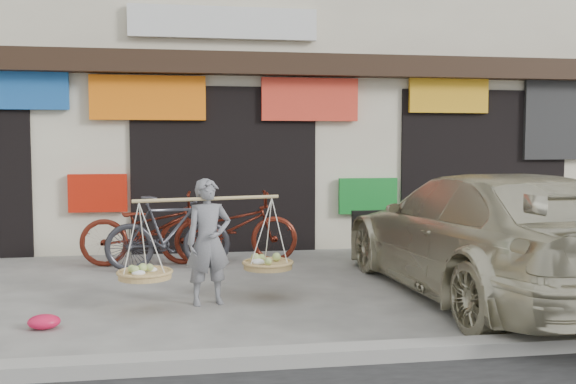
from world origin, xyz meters
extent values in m
plane|color=gray|center=(0.00, 0.00, 0.00)|extent=(70.00, 70.00, 0.00)
cube|color=gray|center=(0.00, -2.00, 0.06)|extent=(70.00, 0.25, 0.12)
cube|color=beige|center=(0.00, 6.50, 3.50)|extent=(14.00, 6.00, 7.00)
cube|color=black|center=(0.00, 3.35, 3.05)|extent=(14.00, 0.35, 0.35)
cube|color=black|center=(0.00, 3.75, 1.35)|extent=(3.00, 0.60, 2.70)
cube|color=black|center=(4.50, 3.75, 1.35)|extent=(3.00, 0.60, 2.70)
cube|color=#1B57A8|center=(-3.20, 3.42, 2.60)|extent=(1.60, 0.08, 0.60)
cube|color=orange|center=(-1.20, 3.42, 2.50)|extent=(1.80, 0.08, 0.70)
cube|color=red|center=(1.40, 3.42, 2.50)|extent=(1.60, 0.08, 0.70)
cube|color=gold|center=(3.80, 3.42, 2.60)|extent=(1.40, 0.08, 0.60)
cube|color=#242424|center=(5.80, 3.42, 2.20)|extent=(1.20, 0.08, 1.40)
cube|color=#BA1A09|center=(-2.00, 3.42, 1.00)|extent=(0.90, 0.08, 0.60)
cube|color=#177D29|center=(2.40, 3.42, 0.90)|extent=(1.00, 0.08, 0.60)
cube|color=silver|center=(0.00, 3.42, 3.70)|extent=(3.00, 0.08, 0.50)
imported|color=slate|center=(-0.39, 0.06, 0.70)|extent=(0.57, 0.45, 1.39)
cylinder|color=tan|center=(-0.39, 0.06, 1.17)|extent=(1.61, 0.44, 0.04)
cylinder|color=tan|center=(-1.07, -0.11, 0.38)|extent=(0.56, 0.56, 0.07)
ellipsoid|color=#A5BF66|center=(-1.07, -0.11, 0.44)|extent=(0.39, 0.39, 0.10)
cylinder|color=tan|center=(0.29, 0.23, 0.38)|extent=(0.56, 0.56, 0.07)
ellipsoid|color=#A5BF66|center=(0.29, 0.23, 0.44)|extent=(0.39, 0.39, 0.10)
imported|color=#2C2C32|center=(-0.87, 2.10, 0.53)|extent=(1.79, 0.67, 1.05)
imported|color=#54190E|center=(0.00, 2.49, 0.54)|extent=(2.06, 0.77, 1.07)
imported|color=#54190E|center=(-1.13, 2.49, 0.54)|extent=(2.06, 0.77, 1.07)
imported|color=beige|center=(2.79, -0.06, 0.72)|extent=(2.26, 5.07, 1.45)
cube|color=black|center=(2.68, 2.31, 0.55)|extent=(1.70, 0.18, 0.45)
cube|color=silver|center=(2.67, 2.37, 0.45)|extent=(0.45, 0.04, 0.12)
ellipsoid|color=red|center=(-1.98, -0.66, 0.07)|extent=(0.31, 0.25, 0.14)
camera|label=1|loc=(-0.62, -6.98, 1.77)|focal=40.00mm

